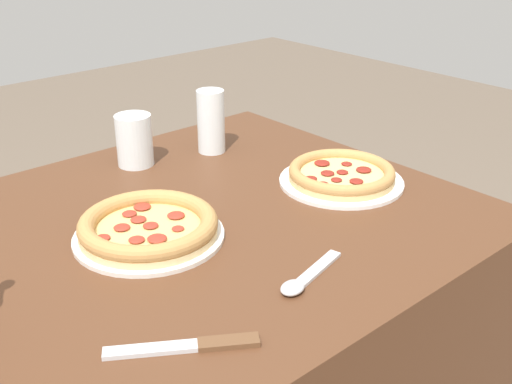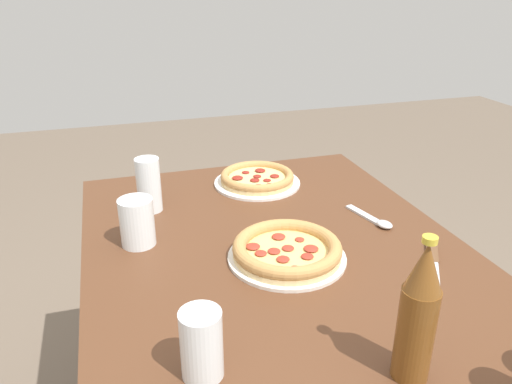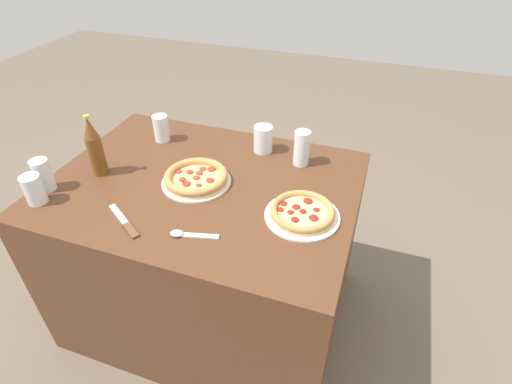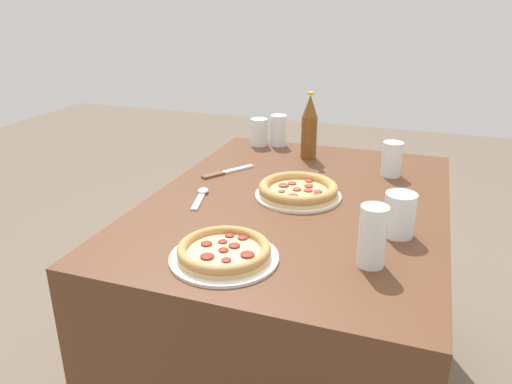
# 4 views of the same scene
# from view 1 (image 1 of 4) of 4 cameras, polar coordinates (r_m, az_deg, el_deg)

# --- Properties ---
(pizza_salami) EXTENTS (0.27, 0.27, 0.04)m
(pizza_salami) POSITION_cam_1_polar(r_m,az_deg,el_deg) (1.15, -9.54, -3.14)
(pizza_salami) COLOR silver
(pizza_salami) RESTS_ON table
(pizza_veggie) EXTENTS (0.26, 0.26, 0.04)m
(pizza_veggie) POSITION_cam_1_polar(r_m,az_deg,el_deg) (1.36, 7.61, 1.50)
(pizza_veggie) COLOR white
(pizza_veggie) RESTS_ON table
(glass_water) EXTENTS (0.08, 0.08, 0.12)m
(glass_water) POSITION_cam_1_polar(r_m,az_deg,el_deg) (1.46, -10.75, 4.38)
(glass_water) COLOR white
(glass_water) RESTS_ON table
(glass_red_wine) EXTENTS (0.06, 0.06, 0.15)m
(glass_red_wine) POSITION_cam_1_polar(r_m,az_deg,el_deg) (1.52, -4.02, 6.06)
(glass_red_wine) COLOR white
(glass_red_wine) RESTS_ON table
(knife) EXTENTS (0.19, 0.13, 0.01)m
(knife) POSITION_cam_1_polar(r_m,az_deg,el_deg) (0.89, -5.91, -13.46)
(knife) COLOR brown
(knife) RESTS_ON table
(spoon) EXTENTS (0.16, 0.06, 0.02)m
(spoon) POSITION_cam_1_polar(r_m,az_deg,el_deg) (1.02, 4.14, -7.83)
(spoon) COLOR silver
(spoon) RESTS_ON table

